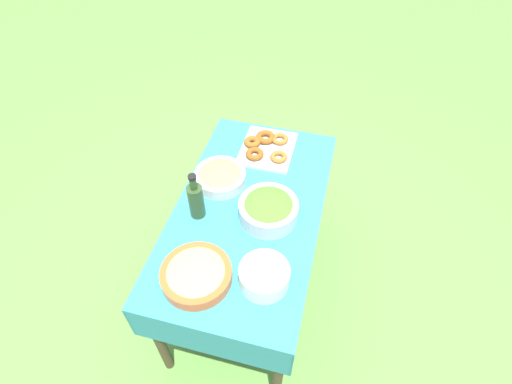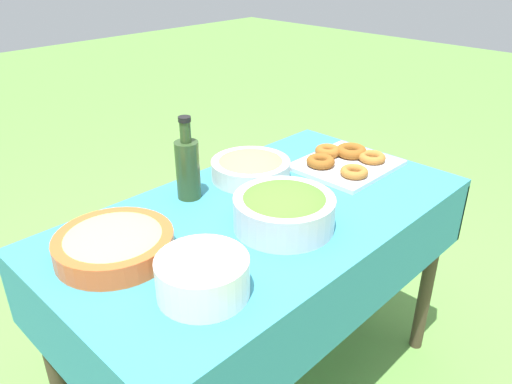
{
  "view_description": "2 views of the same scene",
  "coord_description": "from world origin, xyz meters",
  "views": [
    {
      "loc": [
        1.24,
        0.36,
        2.3
      ],
      "look_at": [
        -0.05,
        0.03,
        0.83
      ],
      "focal_mm": 28.0,
      "sensor_mm": 36.0,
      "label": 1
    },
    {
      "loc": [
        0.97,
        0.91,
        1.5
      ],
      "look_at": [
        -0.01,
        -0.04,
        0.8
      ],
      "focal_mm": 35.0,
      "sensor_mm": 36.0,
      "label": 2
    }
  ],
  "objects": [
    {
      "name": "picnic_table",
      "position": [
        0.0,
        0.0,
        0.65
      ],
      "size": [
        1.32,
        0.73,
        0.76
      ],
      "color": "teal",
      "rests_on": "ground_plane"
    },
    {
      "name": "salad_bowl",
      "position": [
        0.03,
        0.11,
        0.82
      ],
      "size": [
        0.29,
        0.29,
        0.12
      ],
      "color": "silver",
      "rests_on": "picnic_table"
    },
    {
      "name": "pasta_bowl",
      "position": [
        0.44,
        -0.11,
        0.79
      ],
      "size": [
        0.31,
        0.31,
        0.08
      ],
      "color": "#E05B28",
      "rests_on": "picnic_table"
    },
    {
      "name": "donut_platter",
      "position": [
        -0.45,
        -0.02,
        0.78
      ],
      "size": [
        0.35,
        0.31,
        0.05
      ],
      "color": "silver",
      "rests_on": "picnic_table"
    },
    {
      "name": "plate_stack",
      "position": [
        0.39,
        0.18,
        0.8
      ],
      "size": [
        0.22,
        0.22,
        0.1
      ],
      "color": "white",
      "rests_on": "picnic_table"
    },
    {
      "name": "olive_oil_bottle",
      "position": [
        0.1,
        -0.23,
        0.86
      ],
      "size": [
        0.08,
        0.08,
        0.27
      ],
      "color": "#2D4723",
      "rests_on": "picnic_table"
    },
    {
      "name": "fruit_bowl",
      "position": [
        -0.14,
        -0.19,
        0.8
      ],
      "size": [
        0.27,
        0.27,
        0.08
      ],
      "color": "silver",
      "rests_on": "picnic_table"
    }
  ]
}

